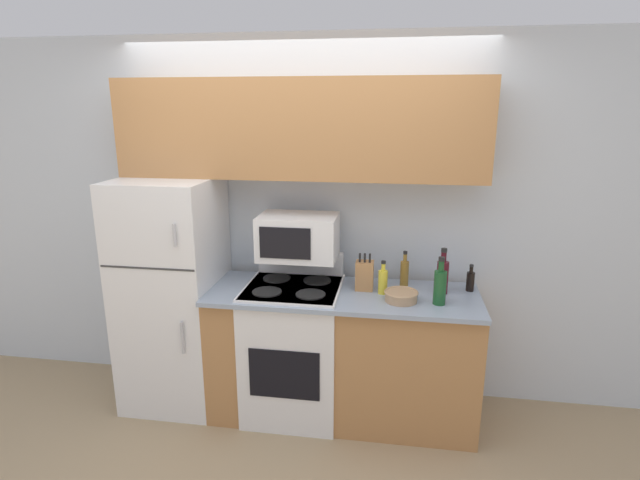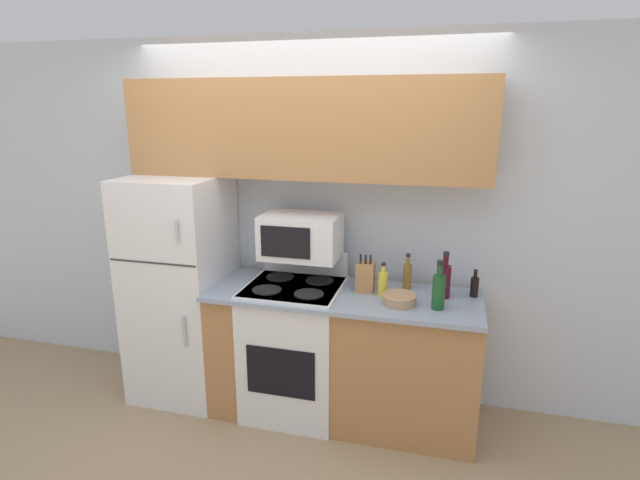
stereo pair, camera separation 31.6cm
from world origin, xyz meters
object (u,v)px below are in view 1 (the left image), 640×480
bottle_wine_green (440,286)px  knife_block (364,275)px  microwave (298,237)px  bowl (401,296)px  bottle_soy_sauce (470,280)px  bottle_cooking_spray (383,281)px  stove (294,348)px  refrigerator (173,293)px  bottle_wine_red (442,276)px  bottle_vinegar (404,272)px

bottle_wine_green → knife_block: bearing=158.4°
knife_block → microwave: bearing=175.0°
bowl → bottle_soy_sauce: bearing=29.3°
microwave → bottle_cooking_spray: size_ratio=2.35×
stove → refrigerator: bearing=177.4°
refrigerator → bottle_soy_sauce: bearing=3.2°
bottle_wine_green → bottle_cooking_spray: bottle_wine_green is taller
refrigerator → bottle_wine_red: 1.85m
stove → bottle_wine_red: bearing=5.0°
bottle_wine_red → bottle_vinegar: 0.26m
bottle_vinegar → microwave: bearing=-174.0°
microwave → knife_block: bearing=-5.0°
knife_block → bowl: knife_block is taller
bowl → refrigerator: bearing=175.0°
bottle_cooking_spray → bottle_vinegar: bottle_vinegar is taller
bowl → bottle_vinegar: bottle_vinegar is taller
knife_block → bottle_wine_green: 0.51m
stove → bottle_wine_green: (0.94, -0.11, 0.54)m
stove → bottle_wine_green: 1.09m
stove → bottle_wine_red: size_ratio=3.61×
refrigerator → bottle_wine_green: (1.81, -0.15, 0.21)m
microwave → bottle_wine_green: 0.97m
microwave → bowl: bearing=-17.2°
bottle_wine_red → bottle_wine_green: bearing=-98.8°
bottle_wine_green → bottle_vinegar: (-0.21, 0.30, -0.02)m
stove → bowl: (0.71, -0.10, 0.46)m
bottle_wine_red → bottle_cooking_spray: size_ratio=1.36×
stove → bottle_vinegar: size_ratio=4.51×
stove → bottle_wine_red: (0.97, 0.08, 0.54)m
stove → microwave: size_ratio=2.09×
stove → bottle_soy_sauce: bearing=7.5°
stove → bottle_cooking_spray: bottle_cooking_spray is taller
bottle_wine_red → bottle_wine_green: same height
bottle_wine_red → bottle_wine_green: 0.20m
stove → microwave: 0.77m
bottle_wine_green → refrigerator: bearing=175.2°
microwave → bottle_soy_sauce: microwave is taller
refrigerator → stove: (0.87, -0.04, -0.33)m
microwave → bottle_wine_red: (0.95, -0.03, -0.21)m
bottle_cooking_spray → refrigerator: bearing=179.0°
refrigerator → knife_block: refrigerator is taller
bottle_soy_sauce → bottle_vinegar: bearing=175.1°
stove → bottle_cooking_spray: (0.59, 0.01, 0.51)m
microwave → bottle_vinegar: size_ratio=2.16×
refrigerator → bottle_cooking_spray: bearing=-1.0°
stove → bottle_wine_red: bottle_wine_red is taller
bottle_wine_red → bottle_vinegar: (-0.24, 0.10, -0.02)m
microwave → bowl: size_ratio=2.45×
bottle_soy_sauce → bottle_wine_red: (-0.19, -0.07, 0.05)m
knife_block → bottle_wine_green: size_ratio=0.83×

